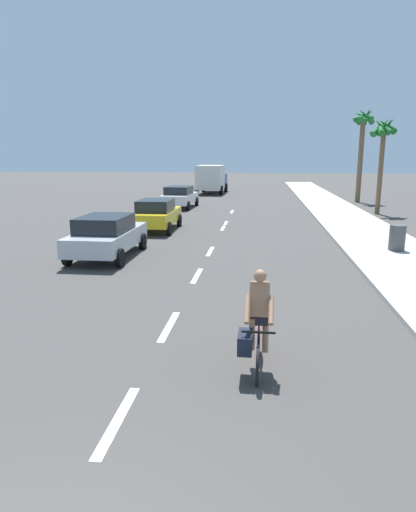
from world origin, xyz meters
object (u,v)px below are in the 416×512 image
object	(u,v)px
parked_car_white	(180,196)
delivery_truck	(212,178)
parked_car_yellow	(157,214)
palm_tree_distant	(363,130)
cyclist	(256,326)
parked_car_silver	(107,235)
trash_bin_far	(397,238)
palm_tree_far	(383,136)

from	to	relation	value
parked_car_white	delivery_truck	distance (m)	13.15
parked_car_yellow	palm_tree_distant	distance (m)	21.13
cyclist	delivery_truck	xyz separation A→B (m)	(-4.99, 37.87, 0.67)
parked_car_silver	palm_tree_distant	distance (m)	26.36
cyclist	trash_bin_far	distance (m)	11.57
palm_tree_distant	cyclist	bearing A→B (deg)	-104.45
parked_car_white	palm_tree_far	world-z (taller)	palm_tree_far
parked_car_white	palm_tree_distant	xyz separation A→B (m)	(13.75, 5.77, 4.87)
cyclist	palm_tree_distant	world-z (taller)	palm_tree_distant
palm_tree_distant	trash_bin_far	world-z (taller)	palm_tree_distant
parked_car_white	palm_tree_distant	world-z (taller)	palm_tree_distant
delivery_truck	palm_tree_far	bearing A→B (deg)	-48.05
parked_car_silver	delivery_truck	bearing A→B (deg)	88.62
palm_tree_far	cyclist	bearing A→B (deg)	-108.29
parked_car_silver	parked_car_yellow	xyz separation A→B (m)	(0.41, 6.25, -0.00)
parked_car_white	palm_tree_distant	distance (m)	15.69
parked_car_white	delivery_truck	world-z (taller)	delivery_truck
cyclist	parked_car_white	distance (m)	25.46
cyclist	parked_car_white	world-z (taller)	cyclist
palm_tree_distant	parked_car_yellow	bearing A→B (deg)	-129.50
palm_tree_distant	trash_bin_far	distance (m)	21.02
palm_tree_far	parked_car_white	bearing A→B (deg)	171.85
cyclist	parked_car_yellow	size ratio (longest dim) A/B	0.43
palm_tree_distant	trash_bin_far	bearing A→B (deg)	-97.36
palm_tree_distant	palm_tree_far	bearing A→B (deg)	-92.38
delivery_truck	parked_car_yellow	bearing A→B (deg)	-88.43
parked_car_silver	delivery_truck	distance (m)	29.47
parked_car_white	delivery_truck	bearing A→B (deg)	88.89
parked_car_white	trash_bin_far	bearing A→B (deg)	-49.60
parked_car_yellow	cyclist	bearing A→B (deg)	-71.00
delivery_truck	trash_bin_far	bearing A→B (deg)	-67.49
parked_car_white	palm_tree_far	distance (m)	14.16
cyclist	palm_tree_far	world-z (taller)	palm_tree_far
delivery_truck	palm_tree_far	world-z (taller)	palm_tree_far
parked_car_yellow	delivery_truck	bearing A→B (deg)	88.91
trash_bin_far	palm_tree_distant	bearing A→B (deg)	82.64
trash_bin_far	palm_tree_far	bearing A→B (deg)	79.64
parked_car_silver	palm_tree_far	xyz separation A→B (m)	(13.17, 14.42, 4.06)
parked_car_silver	parked_car_yellow	distance (m)	6.26
parked_car_yellow	parked_car_white	size ratio (longest dim) A/B	0.92
delivery_truck	trash_bin_far	xyz separation A→B (m)	(10.24, -27.57, -0.87)
parked_car_silver	parked_car_white	world-z (taller)	same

